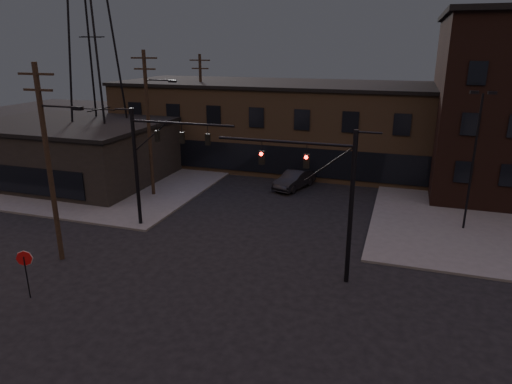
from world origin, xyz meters
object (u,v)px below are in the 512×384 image
traffic_signal_near (329,190)px  stop_sign (25,263)px  traffic_signal_far (152,155)px  car_crossing (294,180)px

traffic_signal_near → stop_sign: bearing=-154.1°
traffic_signal_near → stop_sign: size_ratio=3.23×
traffic_signal_far → stop_sign: size_ratio=3.23×
stop_sign → car_crossing: 23.06m
stop_sign → car_crossing: size_ratio=0.52×
traffic_signal_far → car_crossing: traffic_signal_far is taller
traffic_signal_far → stop_sign: (-1.28, -9.99, -3.17)m
car_crossing → stop_sign: bearing=-92.9°
traffic_signal_near → traffic_signal_far: bearing=163.8°
traffic_signal_far → car_crossing: (6.73, 11.61, -4.23)m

